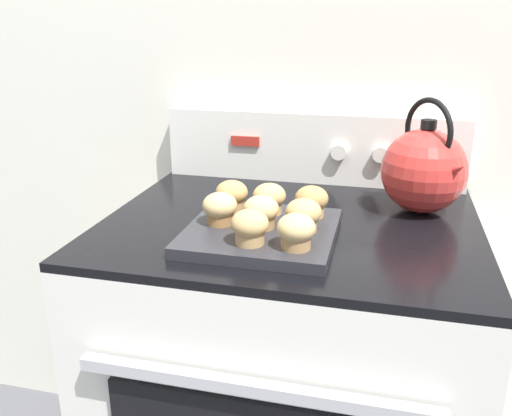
% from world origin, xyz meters
% --- Properties ---
extents(wall_back, '(8.00, 0.05, 2.40)m').
position_xyz_m(wall_back, '(0.00, 0.70, 1.20)').
color(wall_back, silver).
rests_on(wall_back, ground_plane).
extents(stove_range, '(0.79, 0.69, 0.88)m').
position_xyz_m(stove_range, '(0.00, 0.35, 0.44)').
color(stove_range, white).
rests_on(stove_range, ground_plane).
extents(control_panel, '(0.78, 0.07, 0.18)m').
position_xyz_m(control_panel, '(0.00, 0.65, 0.97)').
color(control_panel, white).
rests_on(control_panel, stove_range).
extents(muffin_pan, '(0.29, 0.29, 0.02)m').
position_xyz_m(muffin_pan, '(-0.04, 0.23, 0.89)').
color(muffin_pan, '#28282D').
rests_on(muffin_pan, stove_range).
extents(muffin_r0_c1, '(0.07, 0.07, 0.06)m').
position_xyz_m(muffin_r0_c1, '(-0.04, 0.15, 0.94)').
color(muffin_r0_c1, tan).
rests_on(muffin_r0_c1, muffin_pan).
extents(muffin_r0_c2, '(0.07, 0.07, 0.06)m').
position_xyz_m(muffin_r0_c2, '(0.04, 0.15, 0.94)').
color(muffin_r0_c2, '#A37A4C').
rests_on(muffin_r0_c2, muffin_pan).
extents(muffin_r1_c0, '(0.07, 0.07, 0.06)m').
position_xyz_m(muffin_r1_c0, '(-0.12, 0.23, 0.94)').
color(muffin_r1_c0, olive).
rests_on(muffin_r1_c0, muffin_pan).
extents(muffin_r1_c1, '(0.07, 0.07, 0.06)m').
position_xyz_m(muffin_r1_c1, '(-0.04, 0.23, 0.94)').
color(muffin_r1_c1, '#A37A4C').
rests_on(muffin_r1_c1, muffin_pan).
extents(muffin_r1_c2, '(0.07, 0.07, 0.06)m').
position_xyz_m(muffin_r1_c2, '(0.04, 0.23, 0.94)').
color(muffin_r1_c2, '#A37A4C').
rests_on(muffin_r1_c2, muffin_pan).
extents(muffin_r2_c0, '(0.07, 0.07, 0.06)m').
position_xyz_m(muffin_r2_c0, '(-0.12, 0.32, 0.94)').
color(muffin_r2_c0, tan).
rests_on(muffin_r2_c0, muffin_pan).
extents(muffin_r2_c1, '(0.07, 0.07, 0.06)m').
position_xyz_m(muffin_r2_c1, '(-0.04, 0.31, 0.94)').
color(muffin_r2_c1, tan).
rests_on(muffin_r2_c1, muffin_pan).
extents(muffin_r2_c2, '(0.07, 0.07, 0.06)m').
position_xyz_m(muffin_r2_c2, '(0.05, 0.32, 0.94)').
color(muffin_r2_c2, tan).
rests_on(muffin_r2_c2, muffin_pan).
extents(tea_kettle, '(0.19, 0.20, 0.25)m').
position_xyz_m(tea_kettle, '(0.27, 0.47, 0.98)').
color(tea_kettle, red).
rests_on(tea_kettle, stove_range).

